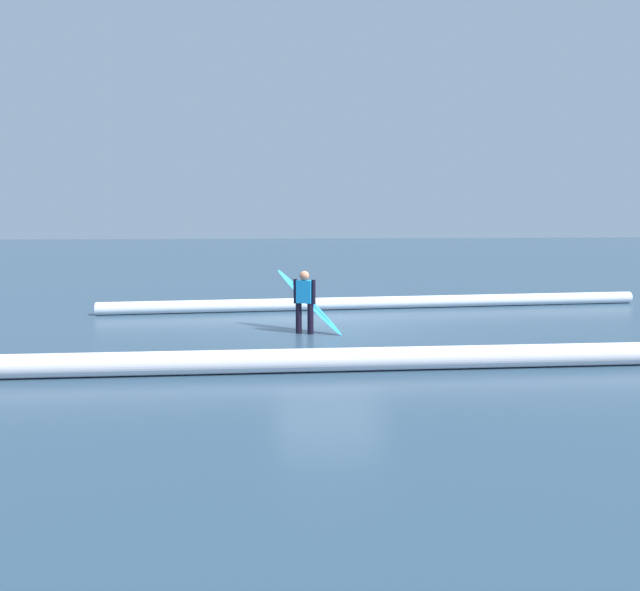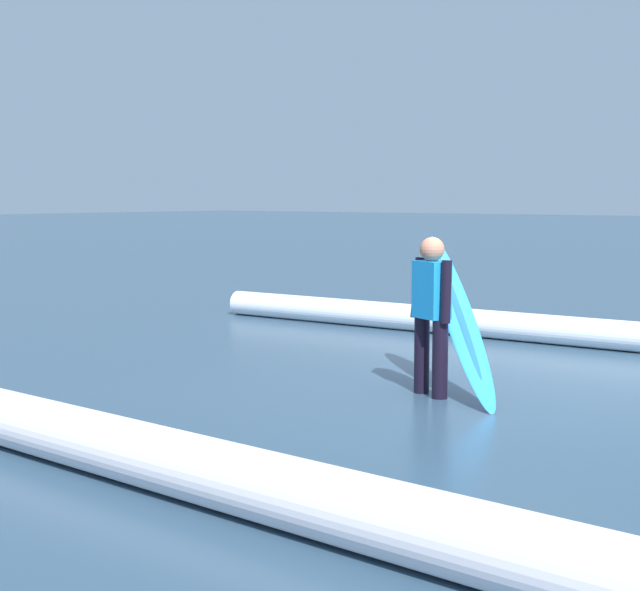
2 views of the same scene
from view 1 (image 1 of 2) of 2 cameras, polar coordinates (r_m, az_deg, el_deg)
name	(u,v)px [view 1 (image 1 of 2)]	position (r m, az deg, el deg)	size (l,w,h in m)	color
ground_plane	(329,328)	(13.89, 0.89, -3.20)	(155.51, 155.51, 0.00)	#2E485D
surfer	(304,299)	(13.07, -1.53, -0.30)	(0.48, 0.33, 1.43)	black
surfboard	(309,301)	(13.38, -1.12, -0.59)	(1.56, 1.48, 1.42)	#268CE5
wave_crest_foreground	(382,303)	(17.06, 6.06, -0.70)	(0.35, 0.35, 15.98)	white
wave_crest_midground	(376,359)	(9.98, 5.55, -6.21)	(0.40, 0.40, 22.10)	white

